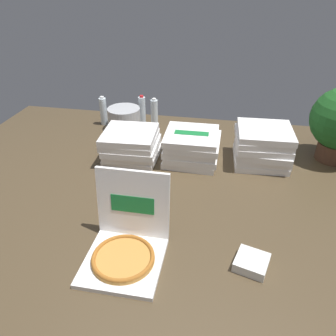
# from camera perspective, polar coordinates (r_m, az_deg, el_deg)

# --- Properties ---
(ground_plane) EXTENTS (3.20, 2.40, 0.02)m
(ground_plane) POSITION_cam_1_polar(r_m,az_deg,el_deg) (1.91, 0.53, -5.48)
(ground_plane) COLOR #4C3D28
(open_pizza_box) EXTENTS (0.35, 0.39, 0.37)m
(open_pizza_box) POSITION_cam_1_polar(r_m,az_deg,el_deg) (1.54, -7.22, -12.74)
(open_pizza_box) COLOR white
(open_pizza_box) RESTS_ON ground_plane
(pizza_stack_right_far) EXTENTS (0.38, 0.37, 0.24)m
(pizza_stack_right_far) POSITION_cam_1_polar(r_m,az_deg,el_deg) (2.28, 15.98, 3.70)
(pizza_stack_right_far) COLOR white
(pizza_stack_right_far) RESTS_ON ground_plane
(pizza_stack_left_near) EXTENTS (0.38, 0.38, 0.20)m
(pizza_stack_left_near) POSITION_cam_1_polar(r_m,az_deg,el_deg) (2.26, -6.33, 3.94)
(pizza_stack_left_near) COLOR white
(pizza_stack_left_near) RESTS_ON ground_plane
(pizza_stack_center_far) EXTENTS (0.37, 0.36, 0.21)m
(pizza_stack_center_far) POSITION_cam_1_polar(r_m,az_deg,el_deg) (2.23, 4.12, 3.67)
(pizza_stack_center_far) COLOR white
(pizza_stack_center_far) RESTS_ON ground_plane
(ice_bucket) EXTENTS (0.26, 0.26, 0.18)m
(ice_bucket) POSITION_cam_1_polar(r_m,az_deg,el_deg) (2.72, -7.55, 8.43)
(ice_bucket) COLOR #B7BABF
(ice_bucket) RESTS_ON ground_plane
(water_bottle_0) EXTENTS (0.06, 0.06, 0.24)m
(water_bottle_0) POSITION_cam_1_polar(r_m,az_deg,el_deg) (2.80, -4.49, 9.94)
(water_bottle_0) COLOR white
(water_bottle_0) RESTS_ON ground_plane
(water_bottle_1) EXTENTS (0.06, 0.06, 0.24)m
(water_bottle_1) POSITION_cam_1_polar(r_m,az_deg,el_deg) (2.73, -2.37, 9.43)
(water_bottle_1) COLOR white
(water_bottle_1) RESTS_ON ground_plane
(water_bottle_2) EXTENTS (0.06, 0.06, 0.24)m
(water_bottle_2) POSITION_cam_1_polar(r_m,az_deg,el_deg) (2.82, -11.08, 9.60)
(water_bottle_2) COLOR white
(water_bottle_2) RESTS_ON ground_plane
(napkin_pile) EXTENTS (0.17, 0.17, 0.05)m
(napkin_pile) POSITION_cam_1_polar(r_m,az_deg,el_deg) (1.56, 14.21, -15.52)
(napkin_pile) COLOR white
(napkin_pile) RESTS_ON ground_plane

